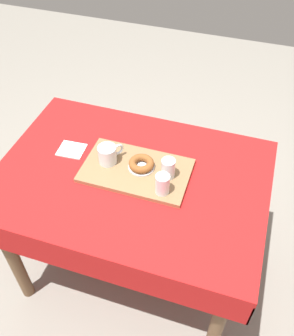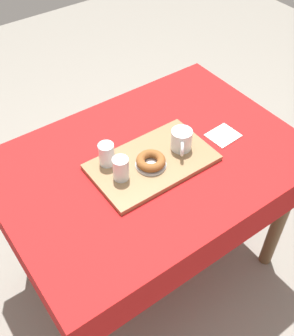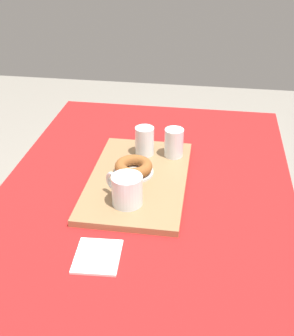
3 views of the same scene
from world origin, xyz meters
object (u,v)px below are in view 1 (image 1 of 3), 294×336
Objects in this scene: dining_table at (132,193)px; water_glass_near at (168,169)px; serving_tray at (136,170)px; paper_napkin at (72,150)px; tea_mug_left at (108,155)px; sugar_donut_left at (141,164)px; donut_plate_left at (141,167)px; water_glass_far at (162,185)px.

water_glass_near reaches higher than dining_table.
serving_tray reaches higher than paper_napkin.
water_glass_near reaches higher than paper_napkin.
tea_mug_left is 1.00× the size of sugar_donut_left.
dining_table is 13.04× the size of water_glass_near.
donut_plate_left is 0.97× the size of paper_napkin.
tea_mug_left is 1.22× the size of water_glass_near.
water_glass_far is 0.50m from paper_napkin.
dining_table is at bearing 163.54° from tea_mug_left.
water_glass_far reaches higher than tea_mug_left.
serving_tray is 0.34m from paper_napkin.
paper_napkin is at bearing -15.02° from water_glass_far.
sugar_donut_left is 0.93× the size of paper_napkin.
tea_mug_left reaches higher than sugar_donut_left.
paper_napkin is (0.36, -0.02, -0.04)m from sugar_donut_left.
water_glass_near reaches higher than serving_tray.
serving_tray is 0.03m from donut_plate_left.
water_glass_far is at bearing 158.81° from dining_table.
tea_mug_left is at bearing 3.32° from sugar_donut_left.
dining_table is 0.25m from water_glass_far.
sugar_donut_left is (-0.15, -0.01, -0.02)m from tea_mug_left.
donut_plate_left is (-0.03, -0.04, 0.14)m from dining_table.
donut_plate_left is at bearing -6.13° from water_glass_near.
donut_plate_left reaches higher than serving_tray.
paper_napkin is (0.20, -0.03, -0.06)m from tea_mug_left.
water_glass_near is 0.49m from paper_napkin.
serving_tray is at bearing -31.54° from water_glass_far.
donut_plate_left is at bearing 176.36° from paper_napkin.
tea_mug_left reaches higher than donut_plate_left.
tea_mug_left is 0.30m from water_glass_far.
donut_plate_left is at bearing -128.42° from dining_table.
tea_mug_left is at bearing -0.93° from water_glass_near.
dining_table is at bearing 51.58° from donut_plate_left.
paper_napkin is at bearing -4.29° from water_glass_near.
sugar_donut_left is at bearing -128.42° from dining_table.
paper_napkin is (0.36, -0.02, -0.02)m from donut_plate_left.
tea_mug_left is at bearing -19.22° from water_glass_far.
sugar_donut_left is at bearing -39.99° from water_glass_far.
tea_mug_left is 1.22× the size of water_glass_far.
sugar_donut_left is (0.13, -0.11, -0.02)m from water_glass_far.
water_glass_far reaches higher than dining_table.
water_glass_near and water_glass_far have the same top height.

